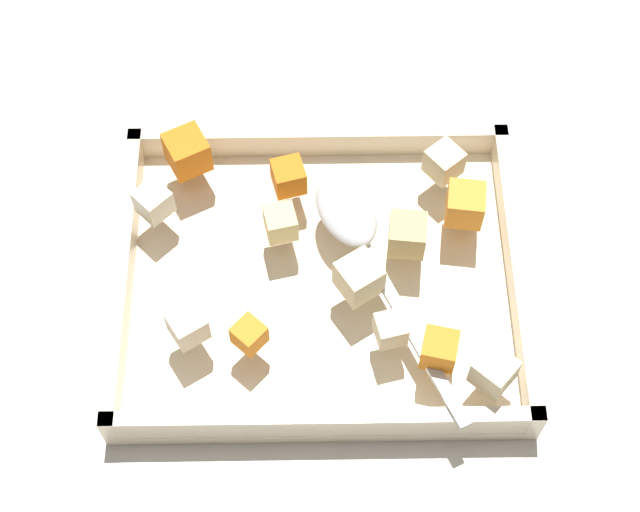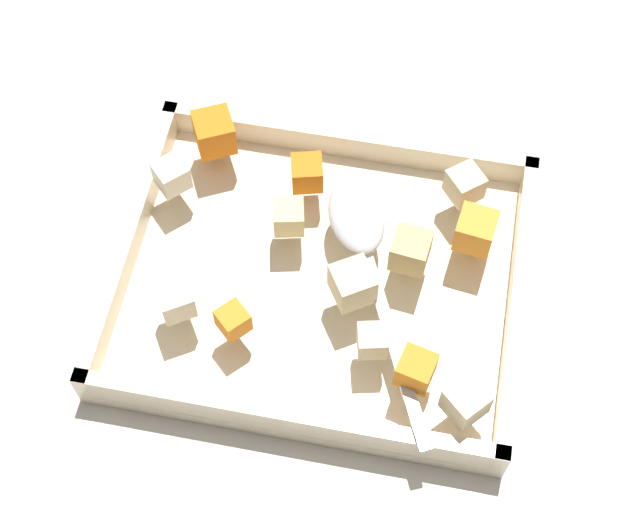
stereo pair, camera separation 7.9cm
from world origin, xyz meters
The scene contains 16 objects.
ground_plane centered at (0.00, 0.00, 0.00)m, with size 4.00×4.00×0.00m, color beige.
baking_dish centered at (0.02, 0.00, 0.01)m, with size 0.34×0.28×0.04m.
carrot_chunk_near_spoon centered at (0.14, 0.05, 0.06)m, with size 0.03×0.03×0.03m, color orange.
carrot_chunk_front_center centered at (-0.01, 0.08, 0.06)m, with size 0.03×0.03×0.03m, color orange.
carrot_chunk_mid_right centered at (-0.04, -0.07, 0.05)m, with size 0.02×0.02×0.02m, color orange.
carrot_chunk_near_right centered at (0.11, -0.09, 0.06)m, with size 0.03×0.03×0.03m, color orange.
carrot_chunk_far_left centered at (-0.10, 0.10, 0.06)m, with size 0.03×0.03×0.03m, color orange.
potato_chunk_mid_left centered at (0.05, -0.02, 0.06)m, with size 0.03×0.03×0.03m, color beige.
potato_chunk_far_right centered at (0.09, 0.02, 0.06)m, with size 0.03×0.03×0.03m, color tan.
potato_chunk_heap_side centered at (-0.02, 0.03, 0.06)m, with size 0.03×0.03×0.03m, color #E0CC89.
potato_chunk_corner_ne centered at (0.15, -0.11, 0.06)m, with size 0.03×0.03×0.03m, color beige.
potato_chunk_under_handle centered at (0.07, -0.07, 0.05)m, with size 0.02×0.02×0.02m, color beige.
potato_chunk_back_center centered at (0.12, 0.09, 0.06)m, with size 0.03×0.03×0.03m, color beige.
parsnip_chunk_heap_top centered at (-0.09, -0.06, 0.06)m, with size 0.03×0.03×0.03m, color silver.
parsnip_chunk_center centered at (-0.12, 0.05, 0.06)m, with size 0.03×0.03×0.03m, color silver.
serving_spoon centered at (0.04, 0.03, 0.05)m, with size 0.13×0.23×0.02m.
Camera 2 is at (0.09, -0.39, 0.74)m, focal length 54.66 mm.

